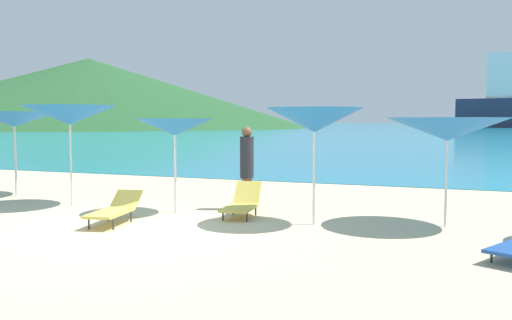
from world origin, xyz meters
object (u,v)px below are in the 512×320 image
at_px(umbrella_2, 14,119).
at_px(lounge_chair_2, 115,209).
at_px(umbrella_3, 70,115).
at_px(lounge_chair_5, 242,203).
at_px(umbrella_6, 448,129).
at_px(umbrella_5, 314,120).
at_px(beachgoer_1, 247,165).
at_px(umbrella_4, 175,127).

relative_size(umbrella_2, lounge_chair_2, 1.43).
bearing_deg(umbrella_3, lounge_chair_5, 2.18).
height_order(umbrella_6, lounge_chair_2, umbrella_6).
height_order(umbrella_5, lounge_chair_2, umbrella_5).
bearing_deg(umbrella_2, beachgoer_1, 2.33).
bearing_deg(beachgoer_1, lounge_chair_5, 1.12).
xyz_separation_m(umbrella_2, lounge_chair_5, (6.80, -0.62, -1.76)).
relative_size(umbrella_3, umbrella_6, 0.99).
height_order(lounge_chair_5, beachgoer_1, beachgoer_1).
bearing_deg(lounge_chair_2, beachgoer_1, 43.95).
height_order(umbrella_3, lounge_chair_5, umbrella_3).
bearing_deg(beachgoer_1, umbrella_3, -90.35).
height_order(umbrella_2, umbrella_6, umbrella_2).
bearing_deg(umbrella_4, lounge_chair_5, 5.67).
xyz_separation_m(umbrella_2, beachgoer_1, (6.55, 0.27, -1.04)).
distance_m(lounge_chair_5, beachgoer_1, 1.17).
relative_size(umbrella_4, umbrella_6, 0.86).
distance_m(umbrella_3, beachgoer_1, 4.33).
bearing_deg(lounge_chair_2, lounge_chair_5, 27.86).
bearing_deg(umbrella_6, umbrella_3, -175.90).
xyz_separation_m(lounge_chair_2, beachgoer_1, (1.76, 2.52, 0.72)).
xyz_separation_m(umbrella_4, beachgoer_1, (1.25, 1.04, -0.86)).
distance_m(umbrella_2, beachgoer_1, 6.63).
relative_size(umbrella_3, beachgoer_1, 1.26).
distance_m(umbrella_3, lounge_chair_2, 3.29).
relative_size(umbrella_3, umbrella_4, 1.15).
relative_size(umbrella_6, lounge_chair_2, 1.42).
bearing_deg(umbrella_3, umbrella_6, 4.10).
distance_m(lounge_chair_2, lounge_chair_5, 2.59).
height_order(umbrella_5, lounge_chair_5, umbrella_5).
height_order(umbrella_3, umbrella_6, umbrella_3).
height_order(umbrella_2, umbrella_4, umbrella_2).
relative_size(lounge_chair_5, beachgoer_1, 0.75).
bearing_deg(umbrella_6, lounge_chair_5, -173.86).
bearing_deg(beachgoer_1, umbrella_5, 43.31).
distance_m(umbrella_4, umbrella_5, 3.15).
bearing_deg(lounge_chair_5, umbrella_6, -0.86).
distance_m(umbrella_5, lounge_chair_5, 2.40).
bearing_deg(umbrella_6, umbrella_2, 178.99).
xyz_separation_m(umbrella_4, lounge_chair_5, (1.51, 0.15, -1.58)).
height_order(umbrella_2, beachgoer_1, umbrella_2).
relative_size(umbrella_4, lounge_chair_5, 1.45).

